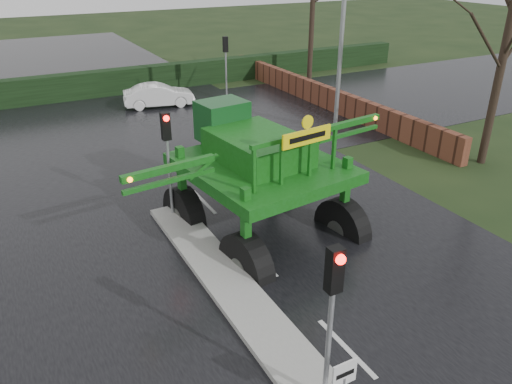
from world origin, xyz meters
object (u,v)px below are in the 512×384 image
traffic_signal_mid (167,142)px  white_sedan (160,107)px  traffic_signal_near (333,295)px  traffic_signal_far (226,54)px  keep_left_sign (344,382)px  crop_sprayer (240,185)px

traffic_signal_mid → white_sedan: size_ratio=0.92×
white_sedan → traffic_signal_near: bearing=-178.7°
white_sedan → traffic_signal_far: bearing=-80.6°
keep_left_sign → white_sedan: bearing=80.2°
traffic_signal_near → white_sedan: bearing=80.0°
traffic_signal_near → traffic_signal_mid: 8.50m
keep_left_sign → traffic_signal_mid: 9.12m
traffic_signal_mid → crop_sprayer: size_ratio=0.39×
traffic_signal_near → white_sedan: size_ratio=0.92×
crop_sprayer → white_sedan: size_ratio=2.35×
traffic_signal_mid → traffic_signal_far: (7.80, 12.52, 0.00)m
traffic_signal_far → crop_sprayer: crop_sprayer is taller
keep_left_sign → traffic_signal_near: size_ratio=0.38×
traffic_signal_mid → traffic_signal_far: same height
traffic_signal_near → traffic_signal_far: (7.80, 21.02, 0.00)m
traffic_signal_far → keep_left_sign: bearing=70.1°
white_sedan → keep_left_sign: bearing=-178.5°
keep_left_sign → crop_sprayer: size_ratio=0.15×
keep_left_sign → traffic_signal_far: 22.93m
keep_left_sign → traffic_signal_near: (0.00, 0.49, 1.53)m
traffic_signal_near → white_sedan: traffic_signal_near is taller
traffic_signal_far → crop_sprayer: size_ratio=0.39×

